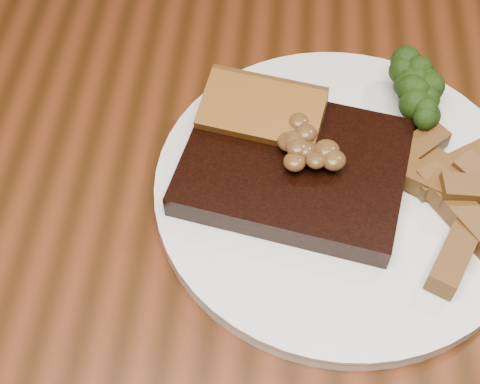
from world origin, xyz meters
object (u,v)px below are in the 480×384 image
Objects in this scene: chair_far at (349,23)px; plate at (340,190)px; garlic_bread at (261,129)px; dining_table at (240,280)px; potato_wedges at (449,195)px; steak at (294,168)px.

chair_far is 3.01× the size of plate.
plate is 0.09m from garlic_bread.
dining_table is at bearing -85.69° from garlic_bread.
plate is 2.85× the size of potato_wedges.
garlic_bread reaches higher than dining_table.
potato_wedges is (0.16, -0.06, 0.00)m from garlic_bread.
dining_table is 0.15m from garlic_bread.
steak is at bearing 172.91° from plate.
potato_wedges is at bearing -9.20° from garlic_bread.
chair_far reaches higher than garlic_bread.
plate is at bearing 3.93° from steak.
garlic_bread is 0.17m from potato_wedges.
dining_table is 15.64× the size of garlic_bread.
chair_far is 0.56m from potato_wedges.
dining_table is at bearing -119.81° from steak.
steak is 1.64× the size of potato_wedges.
chair_far is (0.12, 0.53, -0.14)m from dining_table.
garlic_bread is at bearing 79.30° from chair_far.
dining_table is at bearing -152.86° from plate.
garlic_bread is 0.93× the size of potato_wedges.
steak reaches higher than potato_wedges.
plate is 3.06× the size of garlic_bread.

